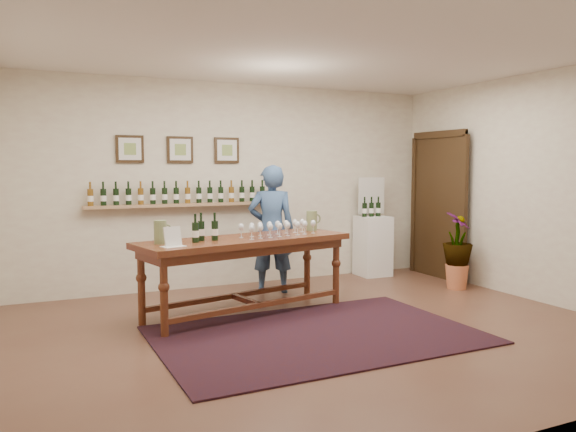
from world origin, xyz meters
name	(u,v)px	position (x,y,z in m)	size (l,w,h in m)	color
ground	(321,330)	(0.00, 0.00, 0.00)	(6.00, 6.00, 0.00)	brown
room_shell	(389,204)	(2.11, 1.86, 1.12)	(6.00, 6.00, 6.00)	beige
rug	(317,335)	(-0.13, -0.15, 0.01)	(3.09, 2.06, 0.02)	#40130B
tasting_table	(245,249)	(-0.47, 0.92, 0.74)	(2.55, 1.27, 0.87)	#4B1612
table_glasses	(279,228)	(-0.05, 0.95, 0.95)	(1.18, 0.27, 0.16)	silver
table_bottles	(203,227)	(-0.98, 0.84, 1.02)	(0.28, 0.16, 0.30)	black
pitcher_left	(160,232)	(-1.44, 0.82, 0.99)	(0.15, 0.15, 0.24)	olive
pitcher_right	(312,221)	(0.52, 1.23, 0.99)	(0.16, 0.16, 0.25)	olive
menu_card	(173,237)	(-1.37, 0.57, 0.96)	(0.22, 0.16, 0.20)	silver
display_pedestal	(373,246)	(2.09, 2.22, 0.45)	(0.45, 0.45, 0.90)	white
pedestal_bottles	(371,207)	(2.04, 2.20, 1.04)	(0.28, 0.07, 0.28)	black
info_sign	(371,196)	(2.12, 2.34, 1.21)	(0.45, 0.02, 0.61)	silver
potted_plant	(457,250)	(2.59, 0.94, 0.53)	(0.67, 0.67, 0.90)	#C76A42
person	(271,229)	(0.23, 1.81, 0.84)	(0.61, 0.40, 1.68)	#34517C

